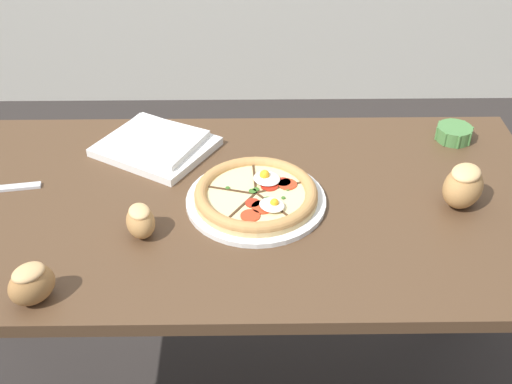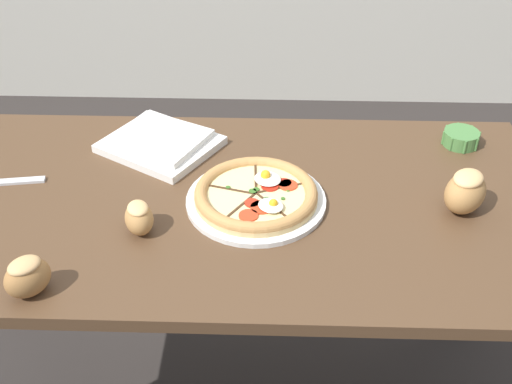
{
  "view_description": "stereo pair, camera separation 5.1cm",
  "coord_description": "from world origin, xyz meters",
  "px_view_note": "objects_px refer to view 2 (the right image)",
  "views": [
    {
      "loc": [
        0.04,
        -1.15,
        1.58
      ],
      "look_at": [
        0.06,
        -0.01,
        0.75
      ],
      "focal_mm": 45.0,
      "sensor_mm": 36.0,
      "label": 1
    },
    {
      "loc": [
        0.09,
        -1.15,
        1.58
      ],
      "look_at": [
        0.06,
        -0.01,
        0.75
      ],
      "focal_mm": 45.0,
      "sensor_mm": 36.0,
      "label": 2
    }
  ],
  "objects_px": {
    "bread_piece_mid": "(466,191)",
    "bread_piece_far": "(27,276)",
    "dining_table": "(232,234)",
    "pizza": "(256,196)",
    "bread_piece_near": "(139,217)",
    "ramekin_bowl": "(461,138)",
    "napkin_folded": "(160,142)"
  },
  "relations": [
    {
      "from": "bread_piece_mid",
      "to": "bread_piece_far",
      "type": "distance_m",
      "value": 0.91
    },
    {
      "from": "dining_table",
      "to": "bread_piece_mid",
      "type": "relative_size",
      "value": 10.78
    },
    {
      "from": "pizza",
      "to": "bread_piece_near",
      "type": "distance_m",
      "value": 0.26
    },
    {
      "from": "ramekin_bowl",
      "to": "bread_piece_far",
      "type": "distance_m",
      "value": 1.08
    },
    {
      "from": "napkin_folded",
      "to": "bread_piece_mid",
      "type": "relative_size",
      "value": 2.48
    },
    {
      "from": "pizza",
      "to": "bread_piece_near",
      "type": "xyz_separation_m",
      "value": [
        -0.24,
        -0.11,
        0.02
      ]
    },
    {
      "from": "pizza",
      "to": "ramekin_bowl",
      "type": "height_order",
      "value": "pizza"
    },
    {
      "from": "bread_piece_near",
      "to": "bread_piece_mid",
      "type": "distance_m",
      "value": 0.7
    },
    {
      "from": "dining_table",
      "to": "pizza",
      "type": "relative_size",
      "value": 4.66
    },
    {
      "from": "pizza",
      "to": "bread_piece_near",
      "type": "bearing_deg",
      "value": -156.22
    },
    {
      "from": "bread_piece_near",
      "to": "bread_piece_mid",
      "type": "bearing_deg",
      "value": 7.87
    },
    {
      "from": "ramekin_bowl",
      "to": "bread_piece_far",
      "type": "bearing_deg",
      "value": -148.93
    },
    {
      "from": "dining_table",
      "to": "bread_piece_mid",
      "type": "distance_m",
      "value": 0.53
    },
    {
      "from": "pizza",
      "to": "ramekin_bowl",
      "type": "xyz_separation_m",
      "value": [
        0.51,
        0.26,
        0.0
      ]
    },
    {
      "from": "pizza",
      "to": "dining_table",
      "type": "bearing_deg",
      "value": 168.77
    },
    {
      "from": "pizza",
      "to": "bread_piece_near",
      "type": "height_order",
      "value": "bread_piece_near"
    },
    {
      "from": "pizza",
      "to": "ramekin_bowl",
      "type": "bearing_deg",
      "value": 27.37
    },
    {
      "from": "pizza",
      "to": "bread_piece_near",
      "type": "relative_size",
      "value": 3.33
    },
    {
      "from": "ramekin_bowl",
      "to": "bread_piece_near",
      "type": "xyz_separation_m",
      "value": [
        -0.75,
        -0.37,
        0.02
      ]
    },
    {
      "from": "bread_piece_near",
      "to": "bread_piece_far",
      "type": "distance_m",
      "value": 0.25
    },
    {
      "from": "bread_piece_mid",
      "to": "bread_piece_far",
      "type": "bearing_deg",
      "value": -161.95
    },
    {
      "from": "dining_table",
      "to": "ramekin_bowl",
      "type": "distance_m",
      "value": 0.63
    },
    {
      "from": "pizza",
      "to": "bread_piece_far",
      "type": "relative_size",
      "value": 2.85
    },
    {
      "from": "bread_piece_mid",
      "to": "ramekin_bowl",
      "type": "bearing_deg",
      "value": 78.09
    },
    {
      "from": "ramekin_bowl",
      "to": "bread_piece_mid",
      "type": "bearing_deg",
      "value": -101.91
    },
    {
      "from": "dining_table",
      "to": "ramekin_bowl",
      "type": "xyz_separation_m",
      "value": [
        0.57,
        0.25,
        0.12
      ]
    },
    {
      "from": "napkin_folded",
      "to": "pizza",
      "type": "bearing_deg",
      "value": -41.89
    },
    {
      "from": "bread_piece_near",
      "to": "dining_table",
      "type": "bearing_deg",
      "value": 32.7
    },
    {
      "from": "ramekin_bowl",
      "to": "bread_piece_near",
      "type": "bearing_deg",
      "value": -153.75
    },
    {
      "from": "bread_piece_near",
      "to": "bread_piece_far",
      "type": "height_order",
      "value": "bread_piece_far"
    },
    {
      "from": "napkin_folded",
      "to": "bread_piece_near",
      "type": "height_order",
      "value": "bread_piece_near"
    },
    {
      "from": "pizza",
      "to": "ramekin_bowl",
      "type": "relative_size",
      "value": 3.28
    }
  ]
}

